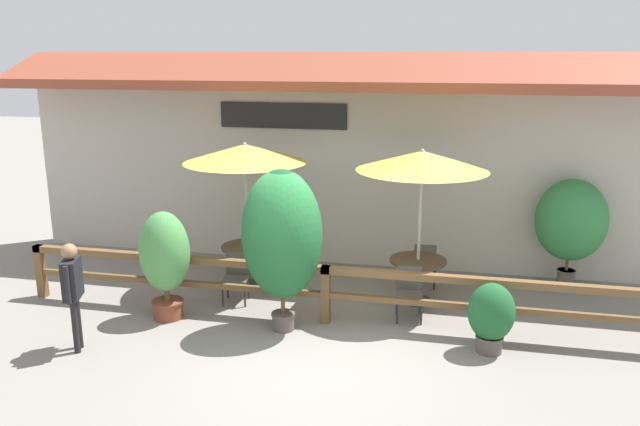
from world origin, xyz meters
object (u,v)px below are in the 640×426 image
at_px(chair_near_streetside, 236,275).
at_px(potted_plant_broad_leaf, 165,257).
at_px(pedestrian, 72,283).
at_px(potted_plant_tall_tropical, 282,236).
at_px(patio_umbrella_middle, 422,161).
at_px(potted_plant_small_flowering, 491,315).
at_px(patio_umbrella_near, 245,154).
at_px(chair_middle_streetside, 409,291).
at_px(dining_table_middle, 418,268).
at_px(chair_near_wallside, 257,248).
at_px(chair_middle_wallside, 425,263).
at_px(dining_table_near, 248,254).
at_px(potted_plant_entrance_palm, 571,221).

relative_size(chair_near_streetside, potted_plant_broad_leaf, 0.47).
bearing_deg(pedestrian, potted_plant_tall_tropical, -83.55).
distance_m(patio_umbrella_middle, potted_plant_small_flowering, 2.80).
bearing_deg(patio_umbrella_middle, patio_umbrella_near, 177.78).
distance_m(chair_near_streetside, chair_middle_streetside, 2.98).
bearing_deg(dining_table_middle, patio_umbrella_near, 177.78).
distance_m(chair_near_streetside, potted_plant_tall_tropical, 1.80).
xyz_separation_m(chair_near_wallside, dining_table_middle, (3.20, -0.89, 0.15)).
xyz_separation_m(patio_umbrella_middle, chair_middle_wallside, (0.08, 0.74, -2.00)).
relative_size(patio_umbrella_near, dining_table_near, 2.75).
height_order(chair_near_streetside, potted_plant_tall_tropical, potted_plant_tall_tropical).
relative_size(chair_near_streetside, potted_plant_entrance_palm, 0.42).
xyz_separation_m(chair_near_streetside, dining_table_middle, (3.06, 0.65, 0.15)).
height_order(patio_umbrella_near, patio_umbrella_middle, same).
bearing_deg(chair_near_streetside, chair_middle_wallside, 15.42).
bearing_deg(chair_near_streetside, chair_near_wallside, 86.59).
xyz_separation_m(dining_table_near, potted_plant_broad_leaf, (-0.80, -1.69, 0.42)).
distance_m(chair_near_wallside, pedestrian, 4.13).
distance_m(chair_near_streetside, chair_near_wallside, 1.55).
height_order(dining_table_near, chair_near_streetside, chair_near_streetside).
height_order(dining_table_middle, pedestrian, pedestrian).
bearing_deg(patio_umbrella_middle, chair_near_streetside, -167.98).
distance_m(chair_middle_streetside, potted_plant_broad_leaf, 3.96).
height_order(chair_near_streetside, chair_middle_wallside, same).
bearing_deg(chair_middle_wallside, potted_plant_broad_leaf, 27.04).
height_order(patio_umbrella_middle, pedestrian, patio_umbrella_middle).
bearing_deg(chair_middle_wallside, dining_table_middle, 80.74).
bearing_deg(pedestrian, chair_near_wallside, -40.57).
distance_m(chair_near_streetside, pedestrian, 2.84).
distance_m(chair_middle_wallside, potted_plant_small_flowering, 2.66).
xyz_separation_m(dining_table_near, dining_table_middle, (3.11, -0.12, 0.00)).
relative_size(chair_middle_streetside, potted_plant_entrance_palm, 0.42).
bearing_deg(patio_umbrella_middle, chair_middle_streetside, -96.46).
xyz_separation_m(chair_middle_streetside, pedestrian, (-4.59, -2.18, 0.57)).
bearing_deg(potted_plant_tall_tropical, chair_near_streetside, 139.32).
height_order(patio_umbrella_middle, potted_plant_small_flowering, patio_umbrella_middle).
xyz_separation_m(dining_table_near, chair_middle_streetside, (3.03, -0.86, -0.15)).
distance_m(patio_umbrella_near, patio_umbrella_middle, 3.12).
bearing_deg(dining_table_near, patio_umbrella_middle, -2.22).
distance_m(potted_plant_small_flowering, pedestrian, 5.97).
bearing_deg(chair_near_wallside, chair_middle_streetside, 159.54).
relative_size(potted_plant_broad_leaf, pedestrian, 1.11).
height_order(dining_table_near, potted_plant_tall_tropical, potted_plant_tall_tropical).
relative_size(chair_near_streetside, pedestrian, 0.52).
bearing_deg(dining_table_middle, potted_plant_tall_tropical, -140.69).
relative_size(chair_near_streetside, patio_umbrella_middle, 0.32).
bearing_deg(dining_table_near, potted_plant_tall_tropical, -56.18).
distance_m(patio_umbrella_near, potted_plant_small_flowering, 5.01).
distance_m(dining_table_near, pedestrian, 3.44).
bearing_deg(potted_plant_broad_leaf, dining_table_middle, 21.85).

